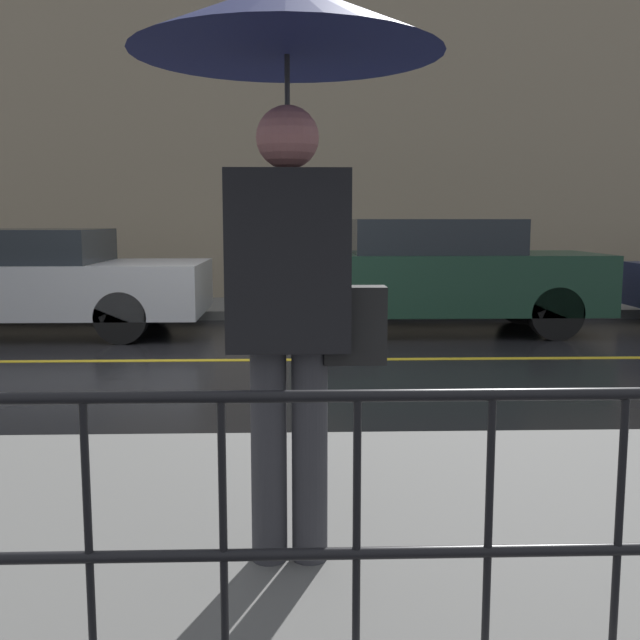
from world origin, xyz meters
TOP-DOWN VIEW (x-y plane):
  - ground_plane at (0.00, 0.00)m, footprint 80.00×80.00m
  - sidewalk_near at (0.00, -4.63)m, footprint 28.00×2.84m
  - sidewalk_far at (0.00, 4.23)m, footprint 28.00×2.03m
  - lane_marking at (0.00, 0.00)m, footprint 25.20×0.12m
  - building_storefront at (0.00, 5.39)m, footprint 28.00×0.30m
  - pedestrian at (0.96, -5.01)m, footprint 1.16×1.16m
  - car_silver at (-2.63, 2.00)m, footprint 4.76×1.93m
  - car_dark_green at (2.93, 2.00)m, footprint 4.07×1.72m

SIDE VIEW (x-z plane):
  - ground_plane at x=0.00m, z-range 0.00..0.00m
  - lane_marking at x=0.00m, z-range 0.00..0.01m
  - sidewalk_near at x=0.00m, z-range 0.00..0.13m
  - sidewalk_far at x=0.00m, z-range 0.00..0.13m
  - car_silver at x=-2.63m, z-range 0.03..1.40m
  - car_dark_green at x=2.93m, z-range 0.03..1.52m
  - pedestrian at x=0.96m, z-range 0.81..3.02m
  - building_storefront at x=0.00m, z-range 0.00..6.87m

